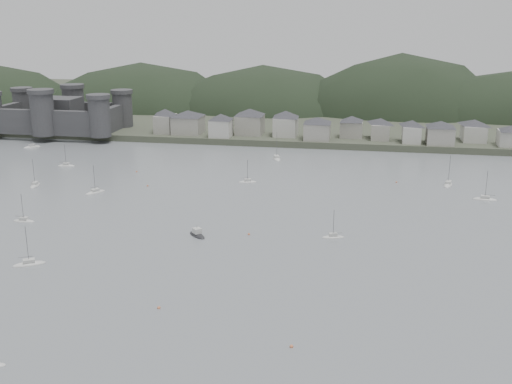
# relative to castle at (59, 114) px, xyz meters

# --- Properties ---
(ground) EXTENTS (900.00, 900.00, 0.00)m
(ground) POSITION_rel_castle_xyz_m (120.00, -179.80, -10.96)
(ground) COLOR slate
(ground) RESTS_ON ground
(far_shore_land) EXTENTS (900.00, 250.00, 3.00)m
(far_shore_land) POSITION_rel_castle_xyz_m (120.00, 115.20, -9.46)
(far_shore_land) COLOR #383D2D
(far_shore_land) RESTS_ON ground
(forested_ridge) EXTENTS (851.55, 103.94, 102.57)m
(forested_ridge) POSITION_rel_castle_xyz_m (124.83, 89.60, -22.25)
(forested_ridge) COLOR black
(forested_ridge) RESTS_ON ground
(castle) EXTENTS (66.00, 43.00, 20.00)m
(castle) POSITION_rel_castle_xyz_m (0.00, 0.00, 0.00)
(castle) COLOR #373639
(castle) RESTS_ON far_shore_land
(waterfront_town) EXTENTS (451.48, 28.46, 12.92)m
(waterfront_town) POSITION_rel_castle_xyz_m (170.59, 3.54, -2.30)
(waterfront_town) COLOR gray
(waterfront_town) RESTS_ON far_shore_land
(moored_fleet) EXTENTS (232.54, 175.50, 13.25)m
(moored_fleet) POSITION_rel_castle_xyz_m (99.03, -110.21, -10.79)
(moored_fleet) COLOR silver
(moored_fleet) RESTS_ON ground
(motor_launch_far) EXTENTS (6.81, 6.89, 3.72)m
(motor_launch_far) POSITION_rel_castle_xyz_m (108.21, -130.02, -10.67)
(motor_launch_far) COLOR black
(motor_launch_far) RESTS_ON ground
(mooring_buoys) EXTENTS (145.27, 121.61, 0.70)m
(mooring_buoys) POSITION_rel_castle_xyz_m (116.21, -124.50, -10.81)
(mooring_buoys) COLOR #D17145
(mooring_buoys) RESTS_ON ground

